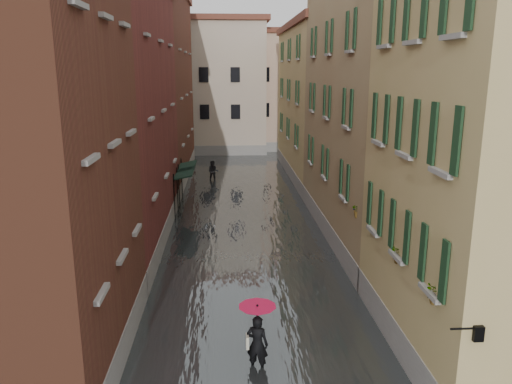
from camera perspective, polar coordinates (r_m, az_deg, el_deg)
name	(u,v)px	position (r m, az deg, el deg)	size (l,w,h in m)	color
ground	(257,326)	(17.58, 0.16, -15.04)	(120.00, 120.00, 0.00)	#505052
floodwater	(244,215)	(29.59, -1.44, -2.64)	(10.00, 60.00, 0.20)	#414748
building_left_mid	(99,118)	(25.19, -17.46, 8.11)	(6.00, 14.00, 12.50)	maroon
building_left_far	(146,89)	(39.85, -12.41, 11.38)	(6.00, 16.00, 14.00)	brown
building_right_near	(509,169)	(15.80, 26.95, 2.34)	(6.00, 8.00, 11.50)	tan
building_right_mid	(388,111)	(25.71, 14.80, 8.94)	(6.00, 14.00, 13.00)	#98855C
building_right_far	(327,105)	(40.26, 8.08, 9.80)	(6.00, 16.00, 11.50)	tan
building_end_cream	(206,89)	(53.44, -5.76, 11.63)	(12.00, 9.00, 13.00)	#B4A18F
building_end_pink	(289,93)	(55.86, 3.78, 11.25)	(10.00, 9.00, 12.00)	tan
awning_near	(184,174)	(29.79, -8.23, 2.02)	(1.09, 2.96, 2.80)	black
awning_far	(187,168)	(31.74, -7.95, 2.77)	(1.09, 3.20, 2.80)	black
wall_lantern	(476,332)	(12.08, 23.87, -14.44)	(0.71, 0.22, 0.35)	black
window_planters	(394,236)	(15.92, 15.47, -4.92)	(0.59, 8.15, 0.84)	brown
pedestrian_main	(257,331)	(14.64, 0.14, -15.59)	(1.07, 1.07, 2.06)	black
pedestrian_far	(213,172)	(38.50, -4.92, 2.34)	(0.83, 0.64, 1.70)	black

